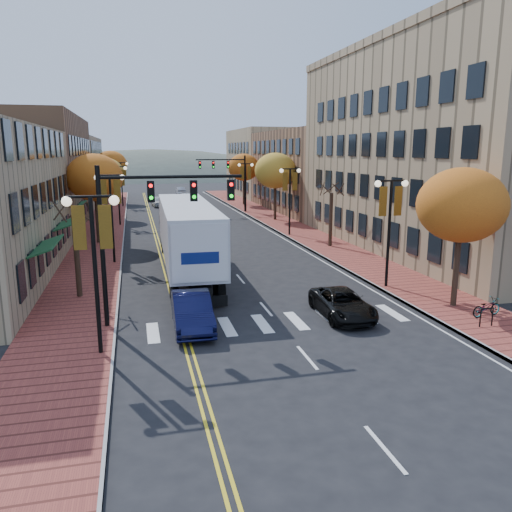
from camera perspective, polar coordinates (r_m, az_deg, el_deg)
ground at (r=20.88m, az=4.00°, el=-9.38°), size 200.00×200.00×0.00m
sidewalk_left at (r=51.63m, az=-16.95°, el=3.09°), size 4.00×85.00×0.15m
sidewalk_right at (r=53.69m, az=2.62°, el=3.92°), size 4.00×85.00×0.15m
building_left_mid at (r=55.63m, az=-25.46°, el=8.68°), size 12.00×24.00×11.00m
building_left_far at (r=80.30m, az=-21.91°, el=9.10°), size 12.00×26.00×9.50m
building_right_near at (r=42.32m, az=22.06°, el=11.00°), size 15.00×28.00×15.00m
building_right_mid at (r=65.32m, az=8.41°, el=9.58°), size 15.00×24.00×10.00m
building_right_far at (r=86.09m, az=2.83°, el=10.57°), size 15.00×20.00×11.00m
tree_left_a at (r=27.19m, az=-19.79°, el=-0.07°), size 0.28×0.28×4.20m
tree_left_b at (r=42.66m, az=-17.97°, el=8.52°), size 4.48×4.48×7.21m
tree_left_c at (r=58.63m, az=-16.88°, el=8.99°), size 4.16×4.16×6.69m
tree_left_d at (r=76.58m, az=-16.25°, el=10.02°), size 4.61×4.61×7.42m
tree_right_a at (r=25.53m, az=22.44°, el=5.37°), size 4.16×4.16×6.69m
tree_right_b at (r=39.82m, az=8.54°, el=4.14°), size 0.28×0.28×4.20m
tree_right_c at (r=54.64m, az=2.23°, el=9.72°), size 4.48×4.48×7.21m
tree_right_d at (r=70.16m, az=-1.42°, el=10.09°), size 4.35×4.35×7.00m
lamp_left_a at (r=18.85m, az=-18.08°, el=1.30°), size 1.96×0.36×6.05m
lamp_left_b at (r=34.69m, az=-16.25°, el=6.05°), size 1.96×0.36×6.05m
lamp_left_c at (r=52.62m, az=-15.51°, el=7.95°), size 1.96×0.36×6.05m
lamp_left_d at (r=70.59m, az=-15.14°, el=8.89°), size 1.96×0.36×6.05m
lamp_right_a at (r=28.17m, az=15.06°, el=4.84°), size 1.96×0.36×6.05m
lamp_right_b at (r=44.71m, az=3.90°, el=7.72°), size 1.96×0.36×6.05m
lamp_right_c at (r=62.07m, az=-1.18°, el=8.93°), size 1.96×0.36×6.05m
traffic_mast_near at (r=21.66m, az=-12.29°, el=4.63°), size 6.10×0.35×7.00m
traffic_mast_far at (r=61.63m, az=-3.05°, el=9.48°), size 6.10×0.34×7.00m
semi_truck at (r=31.99m, az=-8.07°, el=2.88°), size 3.26×17.84×4.44m
navy_sedan at (r=21.94m, az=-7.33°, el=-6.27°), size 1.73×4.66×1.52m
black_suv at (r=23.58m, az=9.84°, el=-5.39°), size 2.24×4.59×1.26m
car_far_white at (r=70.30m, az=-11.06°, el=6.14°), size 1.99×4.30×1.43m
car_far_silver at (r=76.97m, az=-8.03°, el=6.64°), size 1.77×4.09×1.17m
car_far_oncoming at (r=89.41m, az=-8.65°, el=7.39°), size 1.64×4.00×1.29m
bicycle at (r=25.21m, az=24.85°, el=-5.33°), size 1.69×0.83×0.85m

